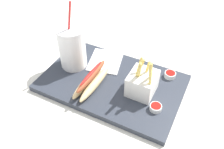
# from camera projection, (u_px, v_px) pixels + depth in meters

# --- Properties ---
(ground_plane) EXTENTS (2.40, 2.40, 0.02)m
(ground_plane) POSITION_uv_depth(u_px,v_px,m) (112.00, 87.00, 0.87)
(ground_plane) COLOR silver
(food_tray) EXTENTS (0.48, 0.30, 0.02)m
(food_tray) POSITION_uv_depth(u_px,v_px,m) (112.00, 83.00, 0.85)
(food_tray) COLOR #2D333D
(food_tray) RESTS_ON ground_plane
(soda_cup) EXTENTS (0.10, 0.10, 0.25)m
(soda_cup) POSITION_uv_depth(u_px,v_px,m) (72.00, 47.00, 0.86)
(soda_cup) COLOR white
(soda_cup) RESTS_ON food_tray
(fries_basket) EXTENTS (0.08, 0.09, 0.15)m
(fries_basket) POSITION_uv_depth(u_px,v_px,m) (143.00, 82.00, 0.79)
(fries_basket) COLOR white
(fries_basket) RESTS_ON food_tray
(hot_dog_1) EXTENTS (0.06, 0.19, 0.06)m
(hot_dog_1) POSITION_uv_depth(u_px,v_px,m) (92.00, 80.00, 0.82)
(hot_dog_1) COLOR #E5C689
(hot_dog_1) RESTS_ON food_tray
(ketchup_cup_1) EXTENTS (0.04, 0.04, 0.02)m
(ketchup_cup_1) POSITION_uv_depth(u_px,v_px,m) (156.00, 107.00, 0.75)
(ketchup_cup_1) COLOR white
(ketchup_cup_1) RESTS_ON food_tray
(ketchup_cup_2) EXTENTS (0.04, 0.04, 0.02)m
(ketchup_cup_2) POSITION_uv_depth(u_px,v_px,m) (170.00, 75.00, 0.86)
(ketchup_cup_2) COLOR white
(ketchup_cup_2) RESTS_ON food_tray
(napkin_stack) EXTENTS (0.14, 0.16, 0.00)m
(napkin_stack) POSITION_uv_depth(u_px,v_px,m) (105.00, 61.00, 0.92)
(napkin_stack) COLOR white
(napkin_stack) RESTS_ON food_tray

